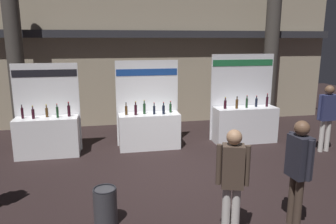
# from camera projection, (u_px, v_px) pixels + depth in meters

# --- Properties ---
(ground_plane) EXTENTS (26.31, 26.31, 0.00)m
(ground_plane) POSITION_uv_depth(u_px,v_px,m) (181.00, 178.00, 6.94)
(ground_plane) COLOR black
(hall_colonnade) EXTENTS (13.15, 1.38, 5.60)m
(hall_colonnade) POSITION_uv_depth(u_px,v_px,m) (149.00, 43.00, 10.92)
(hall_colonnade) COLOR tan
(hall_colonnade) RESTS_ON ground_plane
(exhibitor_booth_0) EXTENTS (1.62, 0.66, 2.33)m
(exhibitor_booth_0) POSITION_uv_depth(u_px,v_px,m) (48.00, 133.00, 8.21)
(exhibitor_booth_0) COLOR white
(exhibitor_booth_0) RESTS_ON ground_plane
(exhibitor_booth_1) EXTENTS (1.71, 0.66, 2.36)m
(exhibitor_booth_1) POSITION_uv_depth(u_px,v_px,m) (149.00, 127.00, 8.81)
(exhibitor_booth_1) COLOR white
(exhibitor_booth_1) RESTS_ON ground_plane
(exhibitor_booth_2) EXTENTS (1.87, 0.66, 2.50)m
(exhibitor_booth_2) POSITION_uv_depth(u_px,v_px,m) (244.00, 120.00, 9.34)
(exhibitor_booth_2) COLOR white
(exhibitor_booth_2) RESTS_ON ground_plane
(trash_bin) EXTENTS (0.38, 0.38, 0.63)m
(trash_bin) POSITION_uv_depth(u_px,v_px,m) (105.00, 206.00, 5.15)
(trash_bin) COLOR #38383D
(trash_bin) RESTS_ON ground_plane
(visitor_2) EXTENTS (0.58, 0.23, 1.77)m
(visitor_2) POSITION_uv_depth(u_px,v_px,m) (327.00, 113.00, 8.39)
(visitor_2) COLOR silver
(visitor_2) RESTS_ON ground_plane
(visitor_3) EXTENTS (0.27, 0.53, 1.73)m
(visitor_3) POSITION_uv_depth(u_px,v_px,m) (298.00, 165.00, 4.95)
(visitor_3) COLOR #47382D
(visitor_3) RESTS_ON ground_plane
(visitor_4) EXTENTS (0.46, 0.32, 1.67)m
(visitor_4) POSITION_uv_depth(u_px,v_px,m) (232.00, 176.00, 4.68)
(visitor_4) COLOR silver
(visitor_4) RESTS_ON ground_plane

